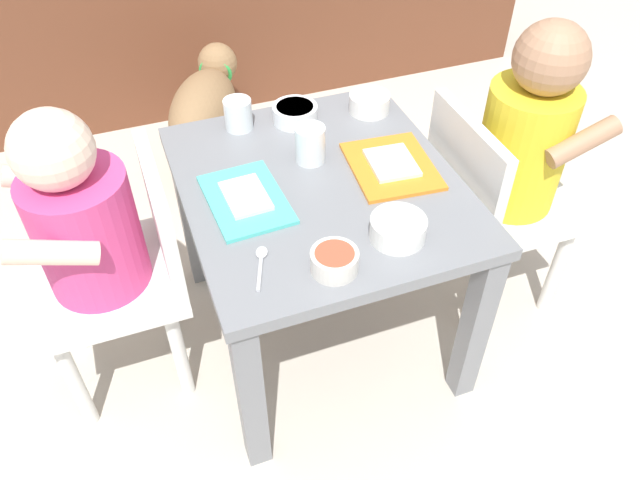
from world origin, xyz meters
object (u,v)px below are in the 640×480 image
food_tray_left (246,199)px  food_tray_right (392,165)px  seated_child_right (519,147)px  water_cup_right (238,116)px  cereal_bowl_right_side (295,113)px  dining_table (320,213)px  water_cup_left (310,146)px  cereal_bowl_left_side (334,261)px  veggie_bowl_near (398,228)px  veggie_bowl_far (369,102)px  spoon_by_left_tray (261,263)px  dog (206,108)px  seated_child_left (93,230)px

food_tray_left → food_tray_right: same height
seated_child_right → water_cup_right: seated_child_right is taller
seated_child_right → cereal_bowl_right_side: seated_child_right is taller
dining_table → water_cup_left: size_ratio=7.81×
cereal_bowl_left_side → food_tray_right: bearing=46.8°
seated_child_right → cereal_bowl_right_side: (-0.39, 0.25, 0.02)m
food_tray_left → veggie_bowl_near: 0.28m
veggie_bowl_near → veggie_bowl_far: bearing=73.3°
water_cup_left → spoon_by_left_tray: size_ratio=0.75×
dining_table → food_tray_right: bearing=-2.2°
food_tray_left → food_tray_right: (0.29, -0.00, 0.00)m
seated_child_right → veggie_bowl_far: seated_child_right is taller
dog → seated_child_left: bearing=-116.2°
cereal_bowl_right_side → veggie_bowl_near: size_ratio=0.99×
dining_table → seated_child_right: seated_child_right is taller
dining_table → cereal_bowl_right_side: cereal_bowl_right_side is taller
dining_table → food_tray_right: (0.14, -0.01, 0.08)m
dog → veggie_bowl_near: 0.93m
water_cup_right → spoon_by_left_tray: bearing=-100.1°
food_tray_right → water_cup_right: water_cup_right is taller
dog → water_cup_left: bearing=-81.1°
dog → dining_table: bearing=-82.6°
water_cup_right → water_cup_left: bearing=-57.4°
cereal_bowl_right_side → dog: bearing=103.4°
water_cup_right → food_tray_left: bearing=-102.1°
seated_child_left → cereal_bowl_right_side: (0.44, 0.18, 0.04)m
cereal_bowl_right_side → veggie_bowl_far: size_ratio=1.09×
cereal_bowl_right_side → seated_child_right: bearing=-32.1°
veggie_bowl_near → cereal_bowl_left_side: 0.13m
seated_child_left → food_tray_right: size_ratio=3.24×
seated_child_right → cereal_bowl_left_side: bearing=-158.1°
seated_child_right → food_tray_left: seated_child_right is taller
food_tray_left → water_cup_left: size_ratio=2.71×
spoon_by_left_tray → veggie_bowl_far: bearing=46.2°
seated_child_left → food_tray_right: 0.56m
food_tray_left → veggie_bowl_far: size_ratio=2.27×
dining_table → food_tray_right: size_ratio=2.86×
dining_table → food_tray_left: 0.17m
food_tray_left → cereal_bowl_left_side: bearing=-67.8°
food_tray_left → food_tray_right: 0.29m
cereal_bowl_left_side → cereal_bowl_right_side: bearing=79.5°
water_cup_left → water_cup_right: water_cup_left is taller
dining_table → dog: (-0.09, 0.69, -0.14)m
cereal_bowl_right_side → spoon_by_left_tray: 0.43m
water_cup_right → veggie_bowl_far: bearing=-6.8°
dog → cereal_bowl_left_side: size_ratio=5.56×
seated_child_right → food_tray_right: size_ratio=3.41×
dining_table → food_tray_left: size_ratio=2.89×
veggie_bowl_far → food_tray_right: bearing=-101.6°
cereal_bowl_right_side → seated_child_left: bearing=-157.5°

